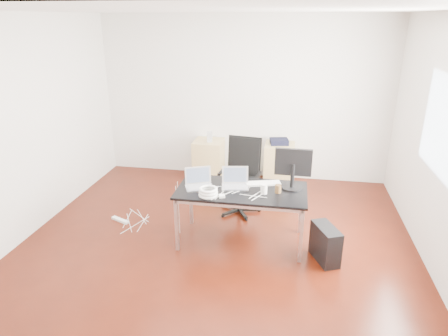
% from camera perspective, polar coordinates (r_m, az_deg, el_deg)
% --- Properties ---
extents(room_shell, '(5.00, 5.00, 5.00)m').
position_cam_1_polar(room_shell, '(4.61, -0.74, 4.03)').
color(room_shell, '#360E06').
rests_on(room_shell, ground).
extents(desk, '(1.60, 0.80, 0.73)m').
position_cam_1_polar(desk, '(4.98, 2.54, -3.63)').
color(desk, black).
rests_on(desk, ground).
extents(office_chair, '(0.54, 0.56, 1.08)m').
position_cam_1_polar(office_chair, '(5.84, 2.50, -0.59)').
color(office_chair, black).
rests_on(office_chair, ground).
extents(filing_cabinet_left, '(0.50, 0.50, 0.70)m').
position_cam_1_polar(filing_cabinet_left, '(7.13, -2.21, 1.24)').
color(filing_cabinet_left, tan).
rests_on(filing_cabinet_left, ground).
extents(filing_cabinet_right, '(0.50, 0.50, 0.70)m').
position_cam_1_polar(filing_cabinet_right, '(6.98, 7.87, 0.63)').
color(filing_cabinet_right, tan).
rests_on(filing_cabinet_right, ground).
extents(pc_tower, '(0.36, 0.49, 0.44)m').
position_cam_1_polar(pc_tower, '(4.95, 14.27, -10.44)').
color(pc_tower, black).
rests_on(pc_tower, ground).
extents(wastebasket, '(0.26, 0.26, 0.28)m').
position_cam_1_polar(wastebasket, '(7.11, 4.06, -0.67)').
color(wastebasket, black).
rests_on(wastebasket, ground).
extents(power_strip, '(0.30, 0.18, 0.04)m').
position_cam_1_polar(power_strip, '(5.93, -14.62, -7.21)').
color(power_strip, white).
rests_on(power_strip, ground).
extents(laptop_left, '(0.40, 0.36, 0.23)m').
position_cam_1_polar(laptop_left, '(5.02, -3.66, -2.08)').
color(laptop_left, silver).
rests_on(laptop_left, desk).
extents(laptop_right, '(0.37, 0.31, 0.23)m').
position_cam_1_polar(laptop_right, '(5.02, 1.58, -2.03)').
color(laptop_right, silver).
rests_on(laptop_right, desk).
extents(monitor, '(0.45, 0.26, 0.51)m').
position_cam_1_polar(monitor, '(4.96, 9.83, 0.21)').
color(monitor, black).
rests_on(monitor, desk).
extents(keyboard, '(0.46, 0.26, 0.02)m').
position_cam_1_polar(keyboard, '(5.12, 5.63, -2.19)').
color(keyboard, white).
rests_on(keyboard, desk).
extents(cup_white, '(0.09, 0.09, 0.12)m').
position_cam_1_polar(cup_white, '(4.84, 5.73, -3.00)').
color(cup_white, white).
rests_on(cup_white, desk).
extents(cup_brown, '(0.09, 0.09, 0.10)m').
position_cam_1_polar(cup_brown, '(4.89, 7.73, -2.96)').
color(cup_brown, brown).
rests_on(cup_brown, desk).
extents(cable_coil, '(0.24, 0.24, 0.11)m').
position_cam_1_polar(cable_coil, '(4.75, -2.27, -3.45)').
color(cable_coil, white).
rests_on(cable_coil, desk).
extents(power_adapter, '(0.09, 0.09, 0.03)m').
position_cam_1_polar(power_adapter, '(4.74, -0.33, -4.03)').
color(power_adapter, white).
rests_on(power_adapter, desk).
extents(speaker, '(0.11, 0.10, 0.18)m').
position_cam_1_polar(speaker, '(6.92, -2.07, 4.47)').
color(speaker, '#9E9E9E').
rests_on(speaker, filing_cabinet_left).
extents(navy_garment, '(0.34, 0.30, 0.09)m').
position_cam_1_polar(navy_garment, '(6.87, 7.88, 3.77)').
color(navy_garment, black).
rests_on(navy_garment, filing_cabinet_right).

